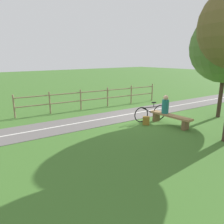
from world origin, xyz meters
The scene contains 8 objects.
ground_plane centered at (0.00, 0.00, 0.00)m, with size 80.00×80.00×0.00m, color #3D6B28.
paved_path centered at (1.53, 4.00, 0.01)m, with size 1.94×36.00×0.02m, color #66605E.
path_centre_line centered at (1.53, 4.00, 0.02)m, with size 0.10×32.00×0.00m, color silver.
bench centered at (-1.24, 0.38, 0.34)m, with size 2.05×0.38×0.48m.
person_seated centered at (-0.94, 0.38, 0.85)m, with size 0.31×0.31×0.82m.
bicycle centered at (-0.28, 0.57, 0.38)m, with size 0.48×1.68×0.90m.
backpack centered at (-0.55, 1.16, 0.18)m, with size 0.34×0.34×0.37m.
fence_roadside centered at (3.50, 1.19, 0.68)m, with size 1.36×8.63×1.16m.
Camera 1 is at (-6.64, 7.85, 2.92)m, focal length 33.74 mm.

